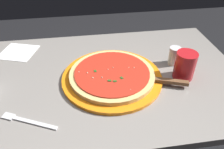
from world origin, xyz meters
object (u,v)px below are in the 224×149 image
at_px(cup_tall_drink, 185,65).
at_px(napkin_folded_right, 18,52).
at_px(serving_plate, 112,77).
at_px(pizza_server, 159,80).
at_px(pizza, 112,74).
at_px(fork, 26,121).
at_px(parmesan_shaker, 174,56).

distance_m(cup_tall_drink, napkin_folded_right, 0.72).
bearing_deg(serving_plate, pizza_server, 160.43).
bearing_deg(pizza, fork, 29.91).
xyz_separation_m(serving_plate, fork, (0.29, 0.17, -0.00)).
distance_m(serving_plate, fork, 0.34).
height_order(pizza_server, parmesan_shaker, parmesan_shaker).
height_order(serving_plate, pizza_server, pizza_server).
relative_size(cup_tall_drink, parmesan_shaker, 1.43).
distance_m(pizza_server, napkin_folded_right, 0.63).
xyz_separation_m(pizza, pizza_server, (-0.16, 0.06, -0.00)).
bearing_deg(serving_plate, napkin_folded_right, -32.91).
bearing_deg(pizza_server, napkin_folded_right, -29.29).
xyz_separation_m(serving_plate, cup_tall_drink, (-0.27, 0.03, 0.05)).
relative_size(pizza_server, fork, 1.26).
height_order(pizza_server, napkin_folded_right, pizza_server).
height_order(serving_plate, cup_tall_drink, cup_tall_drink).
height_order(pizza, napkin_folded_right, pizza).
xyz_separation_m(fork, parmesan_shaker, (-0.56, -0.23, 0.04)).
relative_size(serving_plate, parmesan_shaker, 5.09).
bearing_deg(serving_plate, pizza, 45.26).
bearing_deg(serving_plate, cup_tall_drink, 174.02).
height_order(pizza_server, fork, pizza_server).
distance_m(napkin_folded_right, parmesan_shaker, 0.68).
height_order(serving_plate, napkin_folded_right, serving_plate).
relative_size(serving_plate, pizza, 1.18).
bearing_deg(fork, pizza_server, -166.49).
distance_m(pizza, napkin_folded_right, 0.46).
xyz_separation_m(pizza_server, fork, (0.45, 0.11, -0.02)).
relative_size(pizza, napkin_folded_right, 2.17).
distance_m(serving_plate, pizza, 0.02).
height_order(serving_plate, parmesan_shaker, parmesan_shaker).
distance_m(pizza_server, cup_tall_drink, 0.12).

